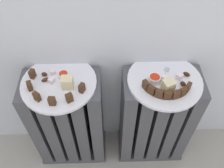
% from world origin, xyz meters
% --- Properties ---
extents(radiator_left, '(0.34, 0.18, 0.57)m').
position_xyz_m(radiator_left, '(-0.21, 0.28, 0.28)').
color(radiator_left, '#47474C').
rests_on(radiator_left, ground_plane).
extents(radiator_right, '(0.34, 0.18, 0.57)m').
position_xyz_m(radiator_right, '(0.21, 0.28, 0.28)').
color(radiator_right, '#47474C').
rests_on(radiator_right, ground_plane).
extents(plate_left, '(0.30, 0.30, 0.01)m').
position_xyz_m(plate_left, '(-0.21, 0.28, 0.58)').
color(plate_left, white).
rests_on(plate_left, radiator_left).
extents(plate_right, '(0.30, 0.30, 0.01)m').
position_xyz_m(plate_right, '(0.21, 0.28, 0.58)').
color(plate_right, white).
rests_on(plate_right, radiator_right).
extents(dark_cake_slice_left_0, '(0.02, 0.03, 0.04)m').
position_xyz_m(dark_cake_slice_left_0, '(-0.31, 0.31, 0.60)').
color(dark_cake_slice_left_0, '#472B19').
rests_on(dark_cake_slice_left_0, plate_left).
extents(dark_cake_slice_left_1, '(0.02, 0.03, 0.04)m').
position_xyz_m(dark_cake_slice_left_1, '(-0.31, 0.25, 0.60)').
color(dark_cake_slice_left_1, '#472B19').
rests_on(dark_cake_slice_left_1, plate_left).
extents(dark_cake_slice_left_2, '(0.03, 0.03, 0.04)m').
position_xyz_m(dark_cake_slice_left_2, '(-0.27, 0.20, 0.60)').
color(dark_cake_slice_left_2, '#472B19').
rests_on(dark_cake_slice_left_2, plate_left).
extents(dark_cake_slice_left_3, '(0.03, 0.02, 0.04)m').
position_xyz_m(dark_cake_slice_left_3, '(-0.22, 0.17, 0.60)').
color(dark_cake_slice_left_3, '#472B19').
rests_on(dark_cake_slice_left_3, plate_left).
extents(dark_cake_slice_left_4, '(0.03, 0.03, 0.04)m').
position_xyz_m(dark_cake_slice_left_4, '(-0.16, 0.19, 0.60)').
color(dark_cake_slice_left_4, '#472B19').
rests_on(dark_cake_slice_left_4, plate_left).
extents(dark_cake_slice_left_5, '(0.03, 0.03, 0.04)m').
position_xyz_m(dark_cake_slice_left_5, '(-0.11, 0.23, 0.60)').
color(dark_cake_slice_left_5, '#472B19').
rests_on(dark_cake_slice_left_5, plate_left).
extents(marble_cake_slice_left_0, '(0.04, 0.04, 0.05)m').
position_xyz_m(marble_cake_slice_left_0, '(-0.17, 0.25, 0.61)').
color(marble_cake_slice_left_0, beige).
rests_on(marble_cake_slice_left_0, plate_left).
extents(turkish_delight_left_0, '(0.03, 0.03, 0.02)m').
position_xyz_m(turkish_delight_left_0, '(-0.23, 0.28, 0.59)').
color(turkish_delight_left_0, white).
rests_on(turkish_delight_left_0, plate_left).
extents(turkish_delight_left_1, '(0.03, 0.03, 0.02)m').
position_xyz_m(turkish_delight_left_1, '(-0.23, 0.32, 0.59)').
color(turkish_delight_left_1, white).
rests_on(turkish_delight_left_1, plate_left).
extents(medjool_date_left_0, '(0.03, 0.03, 0.01)m').
position_xyz_m(medjool_date_left_0, '(-0.26, 0.29, 0.59)').
color(medjool_date_left_0, '#3D1E0F').
rests_on(medjool_date_left_0, plate_left).
extents(medjool_date_left_1, '(0.03, 0.02, 0.02)m').
position_xyz_m(medjool_date_left_1, '(-0.27, 0.31, 0.59)').
color(medjool_date_left_1, '#3D1E0F').
rests_on(medjool_date_left_1, plate_left).
extents(jam_bowl_left, '(0.04, 0.04, 0.02)m').
position_xyz_m(jam_bowl_left, '(-0.19, 0.30, 0.60)').
color(jam_bowl_left, white).
rests_on(jam_bowl_left, plate_left).
extents(dark_cake_slice_right_0, '(0.03, 0.03, 0.04)m').
position_xyz_m(dark_cake_slice_right_0, '(0.13, 0.24, 0.60)').
color(dark_cake_slice_right_0, '#472B19').
rests_on(dark_cake_slice_right_0, plate_right).
extents(dark_cake_slice_right_1, '(0.03, 0.03, 0.04)m').
position_xyz_m(dark_cake_slice_right_1, '(0.14, 0.21, 0.60)').
color(dark_cake_slice_right_1, '#472B19').
rests_on(dark_cake_slice_right_1, plate_right).
extents(dark_cake_slice_right_2, '(0.03, 0.03, 0.04)m').
position_xyz_m(dark_cake_slice_right_2, '(0.17, 0.20, 0.60)').
color(dark_cake_slice_right_2, '#472B19').
rests_on(dark_cake_slice_right_2, plate_right).
extents(dark_cake_slice_right_3, '(0.03, 0.02, 0.04)m').
position_xyz_m(dark_cake_slice_right_3, '(0.20, 0.19, 0.60)').
color(dark_cake_slice_right_3, '#472B19').
rests_on(dark_cake_slice_right_3, plate_right).
extents(dark_cake_slice_right_4, '(0.03, 0.02, 0.04)m').
position_xyz_m(dark_cake_slice_right_4, '(0.23, 0.19, 0.60)').
color(dark_cake_slice_right_4, '#472B19').
rests_on(dark_cake_slice_right_4, plate_right).
extents(dark_cake_slice_right_5, '(0.03, 0.03, 0.04)m').
position_xyz_m(dark_cake_slice_right_5, '(0.26, 0.20, 0.60)').
color(dark_cake_slice_right_5, '#472B19').
rests_on(dark_cake_slice_right_5, plate_right).
extents(dark_cake_slice_right_6, '(0.03, 0.03, 0.04)m').
position_xyz_m(dark_cake_slice_right_6, '(0.28, 0.22, 0.60)').
color(dark_cake_slice_right_6, '#472B19').
rests_on(dark_cake_slice_right_6, plate_right).
extents(marble_cake_slice_right_0, '(0.05, 0.05, 0.05)m').
position_xyz_m(marble_cake_slice_right_0, '(0.21, 0.23, 0.61)').
color(marble_cake_slice_right_0, beige).
rests_on(marble_cake_slice_right_0, plate_right).
extents(turkish_delight_right_0, '(0.03, 0.03, 0.02)m').
position_xyz_m(turkish_delight_right_0, '(0.20, 0.28, 0.59)').
color(turkish_delight_right_0, white).
rests_on(turkish_delight_right_0, plate_right).
extents(turkish_delight_right_1, '(0.03, 0.03, 0.02)m').
position_xyz_m(turkish_delight_right_1, '(0.26, 0.28, 0.59)').
color(turkish_delight_right_1, white).
rests_on(turkish_delight_right_1, plate_right).
extents(medjool_date_right_0, '(0.03, 0.03, 0.02)m').
position_xyz_m(medjool_date_right_0, '(0.29, 0.30, 0.59)').
color(medjool_date_right_0, '#3D1E0F').
rests_on(medjool_date_right_0, plate_right).
extents(medjool_date_right_1, '(0.03, 0.03, 0.02)m').
position_xyz_m(medjool_date_right_1, '(0.27, 0.25, 0.59)').
color(medjool_date_right_1, '#3D1E0F').
rests_on(medjool_date_right_1, plate_right).
extents(jam_bowl_right, '(0.05, 0.05, 0.03)m').
position_xyz_m(jam_bowl_right, '(0.16, 0.27, 0.60)').
color(jam_bowl_right, white).
rests_on(jam_bowl_right, plate_right).
extents(fork, '(0.06, 0.09, 0.00)m').
position_xyz_m(fork, '(0.21, 0.31, 0.58)').
color(fork, '#B7B7BC').
rests_on(fork, plate_right).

